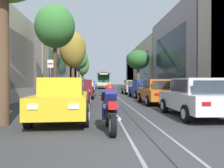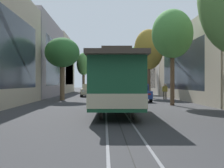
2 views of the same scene
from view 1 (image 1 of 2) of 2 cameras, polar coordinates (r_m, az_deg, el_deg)
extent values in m
plane|color=#38383A|center=(29.62, -1.12, -2.13)|extent=(160.00, 160.00, 0.00)
cube|color=gray|center=(33.75, -2.34, -1.78)|extent=(0.08, 69.50, 0.01)
cube|color=gray|center=(33.79, -0.54, -1.78)|extent=(0.08, 69.50, 0.01)
cube|color=black|center=(33.77, -1.44, -1.78)|extent=(0.03, 69.50, 0.01)
cube|color=#BCAD93|center=(34.72, -17.14, 4.10)|extent=(5.07, 20.20, 7.09)
cube|color=#2D3842|center=(34.20, -13.03, 3.57)|extent=(0.04, 14.35, 4.25)
cube|color=tan|center=(54.95, -12.48, 4.27)|extent=(5.69, 20.20, 9.82)
cube|color=#2D3842|center=(54.57, -9.54, 3.78)|extent=(0.04, 14.35, 5.89)
cube|color=gray|center=(28.38, 18.94, 7.21)|extent=(5.33, 15.07, 9.40)
cube|color=#2D3842|center=(27.42, 13.80, 6.46)|extent=(0.04, 10.76, 5.64)
cube|color=#BCAD93|center=(42.97, 11.36, 4.53)|extent=(5.92, 15.07, 8.70)
cube|color=#2D3842|center=(42.27, 7.50, 4.01)|extent=(0.04, 10.76, 5.22)
cube|color=gray|center=(57.75, 6.50, 3.49)|extent=(4.09, 15.07, 8.58)
cube|color=#2D3842|center=(57.41, 4.51, 3.08)|extent=(0.04, 10.76, 5.15)
cube|color=gold|center=(8.72, -12.23, -4.63)|extent=(1.94, 4.36, 0.66)
cube|color=gold|center=(8.83, -12.13, -0.46)|extent=(1.55, 2.11, 0.60)
cube|color=#2D3842|center=(8.00, -12.80, -0.73)|extent=(1.34, 0.27, 0.47)
cube|color=#2D3842|center=(10.01, -11.36, -0.44)|extent=(1.30, 0.24, 0.45)
cube|color=#2D3842|center=(8.78, -7.27, -0.46)|extent=(0.09, 1.81, 0.47)
cube|color=#2D3842|center=(8.95, -16.89, -0.46)|extent=(0.09, 1.81, 0.47)
cube|color=white|center=(6.52, -9.52, -5.54)|extent=(0.28, 0.05, 0.14)
cube|color=#B21414|center=(10.82, -7.97, -3.06)|extent=(0.28, 0.05, 0.12)
cube|color=white|center=(6.68, -19.15, -5.41)|extent=(0.28, 0.05, 0.14)
cube|color=#B21414|center=(10.92, -13.84, -3.04)|extent=(0.28, 0.05, 0.12)
cylinder|color=black|center=(7.38, -6.55, -8.16)|extent=(0.22, 0.65, 0.64)
cylinder|color=silver|center=(7.38, -5.69, -8.16)|extent=(0.03, 0.35, 0.35)
cylinder|color=black|center=(7.61, -20.05, -7.93)|extent=(0.22, 0.65, 0.64)
cylinder|color=silver|center=(7.64, -20.86, -7.90)|extent=(0.03, 0.35, 0.35)
cylinder|color=black|center=(10.02, -6.31, -5.82)|extent=(0.22, 0.65, 0.64)
cylinder|color=silver|center=(10.02, -5.68, -5.82)|extent=(0.03, 0.35, 0.35)
cylinder|color=black|center=(10.19, -16.30, -5.73)|extent=(0.22, 0.65, 0.64)
cylinder|color=silver|center=(10.22, -16.91, -5.72)|extent=(0.03, 0.35, 0.35)
cube|color=maroon|center=(14.31, -9.32, -2.55)|extent=(1.91, 4.35, 0.66)
cube|color=maroon|center=(14.44, -9.29, -0.02)|extent=(1.53, 2.10, 0.60)
cube|color=#2D3842|center=(13.60, -9.54, -0.15)|extent=(1.34, 0.26, 0.47)
cube|color=#2D3842|center=(15.62, -8.98, -0.04)|extent=(1.30, 0.23, 0.45)
cube|color=#2D3842|center=(14.40, -6.32, -0.02)|extent=(0.08, 1.81, 0.47)
cube|color=#2D3842|center=(14.51, -12.23, -0.02)|extent=(0.08, 1.81, 0.47)
cube|color=white|center=(12.12, -7.42, -2.66)|extent=(0.28, 0.05, 0.14)
cube|color=#B21414|center=(16.43, -6.84, -1.78)|extent=(0.28, 0.05, 0.12)
cube|color=white|center=(12.21, -12.67, -2.65)|extent=(0.28, 0.05, 0.14)
cube|color=#B21414|center=(16.50, -10.72, -1.78)|extent=(0.28, 0.05, 0.12)
cylinder|color=black|center=(12.97, -5.85, -4.34)|extent=(0.22, 0.64, 0.64)
cylinder|color=silver|center=(12.97, -5.37, -4.34)|extent=(0.03, 0.35, 0.35)
cylinder|color=black|center=(13.11, -13.59, -4.30)|extent=(0.22, 0.64, 0.64)
cylinder|color=silver|center=(13.12, -14.07, -4.30)|extent=(0.03, 0.35, 0.35)
cylinder|color=black|center=(15.62, -5.74, -3.49)|extent=(0.22, 0.64, 0.64)
cylinder|color=silver|center=(15.62, -5.34, -3.49)|extent=(0.03, 0.35, 0.35)
cylinder|color=black|center=(15.74, -12.18, -3.47)|extent=(0.22, 0.64, 0.64)
cylinder|color=silver|center=(15.75, -12.57, -3.46)|extent=(0.03, 0.35, 0.35)
cube|color=maroon|center=(19.76, -7.23, -1.66)|extent=(1.85, 4.32, 0.66)
cube|color=maroon|center=(19.89, -7.20, 0.17)|extent=(1.50, 2.08, 0.60)
cube|color=#2D3842|center=(19.05, -7.38, 0.09)|extent=(1.33, 0.24, 0.47)
cube|color=#2D3842|center=(21.07, -6.96, 0.15)|extent=(1.30, 0.21, 0.45)
cube|color=#2D3842|center=(19.85, -5.04, 0.17)|extent=(0.05, 1.81, 0.47)
cube|color=#2D3842|center=(19.96, -9.34, 0.17)|extent=(0.05, 1.81, 0.47)
cube|color=white|center=(17.56, -5.93, -1.62)|extent=(0.28, 0.04, 0.14)
cube|color=#B21414|center=(21.87, -5.35, -1.17)|extent=(0.28, 0.04, 0.12)
cube|color=white|center=(17.65, -9.55, -1.62)|extent=(0.28, 0.04, 0.14)
cube|color=#B21414|center=(21.95, -8.26, -1.17)|extent=(0.28, 0.04, 0.12)
cylinder|color=black|center=(18.40, -4.79, -2.86)|extent=(0.21, 0.64, 0.64)
cylinder|color=silver|center=(18.39, -4.45, -2.86)|extent=(0.02, 0.35, 0.35)
cylinder|color=black|center=(18.53, -10.25, -2.84)|extent=(0.21, 0.64, 0.64)
cylinder|color=silver|center=(18.55, -10.58, -2.84)|extent=(0.02, 0.35, 0.35)
cylinder|color=black|center=(21.06, -4.57, -2.41)|extent=(0.21, 0.64, 0.64)
cylinder|color=silver|center=(21.05, -4.27, -2.41)|extent=(0.02, 0.35, 0.35)
cylinder|color=black|center=(21.18, -9.34, -2.40)|extent=(0.21, 0.64, 0.64)
cylinder|color=silver|center=(21.19, -9.63, -2.40)|extent=(0.02, 0.35, 0.35)
cube|color=#B7B7BC|center=(24.72, -6.32, -1.19)|extent=(1.82, 4.31, 0.66)
cube|color=#B7B7BC|center=(24.86, -6.30, 0.27)|extent=(1.48, 2.07, 0.60)
cube|color=#2D3842|center=(24.02, -6.40, 0.21)|extent=(1.33, 0.23, 0.47)
cube|color=#2D3842|center=(26.04, -6.18, 0.25)|extent=(1.30, 0.20, 0.45)
cube|color=#2D3842|center=(24.83, -4.58, 0.28)|extent=(0.04, 1.81, 0.47)
cube|color=#2D3842|center=(24.90, -8.02, 0.27)|extent=(0.04, 1.81, 0.47)
cube|color=white|center=(22.54, -5.17, -1.12)|extent=(0.28, 0.04, 0.14)
cube|color=#B21414|center=(26.85, -4.90, -0.83)|extent=(0.28, 0.04, 0.12)
cube|color=white|center=(22.60, -8.00, -1.12)|extent=(0.28, 0.04, 0.14)
cube|color=#B21414|center=(26.90, -7.28, -0.83)|extent=(0.28, 0.04, 0.12)
cylinder|color=black|center=(23.37, -4.32, -2.10)|extent=(0.20, 0.64, 0.64)
cylinder|color=silver|center=(23.37, -4.05, -2.10)|extent=(0.02, 0.35, 0.35)
cylinder|color=black|center=(23.46, -8.62, -2.10)|extent=(0.20, 0.64, 0.64)
cylinder|color=silver|center=(23.47, -8.89, -2.10)|extent=(0.02, 0.35, 0.35)
cylinder|color=black|center=(26.04, -4.24, -1.82)|extent=(0.20, 0.64, 0.64)
cylinder|color=silver|center=(26.04, -3.99, -1.82)|extent=(0.02, 0.35, 0.35)
cylinder|color=black|center=(26.12, -8.10, -1.82)|extent=(0.20, 0.64, 0.64)
cylinder|color=silver|center=(26.13, -8.34, -1.82)|extent=(0.02, 0.35, 0.35)
cube|color=slate|center=(30.48, -6.23, -0.84)|extent=(1.80, 4.30, 0.66)
cube|color=slate|center=(30.62, -6.22, 0.35)|extent=(1.48, 2.06, 0.60)
cube|color=#2D3842|center=(29.78, -6.29, 0.30)|extent=(1.33, 0.22, 0.47)
cube|color=#2D3842|center=(31.80, -6.13, 0.33)|extent=(1.30, 0.20, 0.45)
cube|color=#2D3842|center=(30.60, -4.82, 0.35)|extent=(0.03, 1.81, 0.47)
cube|color=#2D3842|center=(30.66, -7.62, 0.35)|extent=(0.03, 1.81, 0.47)
cube|color=white|center=(28.30, -5.29, -0.75)|extent=(0.28, 0.04, 0.14)
cube|color=#B21414|center=(32.62, -5.08, -0.56)|extent=(0.28, 0.04, 0.12)
cube|color=white|center=(28.35, -7.55, -0.75)|extent=(0.28, 0.04, 0.14)
cube|color=#B21414|center=(32.66, -7.04, -0.56)|extent=(0.28, 0.04, 0.12)
cylinder|color=black|center=(29.13, -4.62, -1.55)|extent=(0.20, 0.64, 0.64)
cylinder|color=silver|center=(29.13, -4.40, -1.55)|extent=(0.02, 0.35, 0.35)
cylinder|color=black|center=(29.21, -8.07, -1.55)|extent=(0.20, 0.64, 0.64)
cylinder|color=silver|center=(29.22, -8.28, -1.55)|extent=(0.02, 0.35, 0.35)
cylinder|color=black|center=(31.80, -4.54, -1.37)|extent=(0.20, 0.64, 0.64)
cylinder|color=silver|center=(31.80, -4.34, -1.37)|extent=(0.02, 0.35, 0.35)
cylinder|color=black|center=(31.87, -7.71, -1.37)|extent=(0.20, 0.64, 0.64)
cylinder|color=silver|center=(31.88, -7.90, -1.37)|extent=(0.02, 0.35, 0.35)
cube|color=#233D93|center=(35.82, -5.58, -0.61)|extent=(1.96, 4.37, 0.66)
cube|color=#233D93|center=(35.97, -5.58, 0.40)|extent=(1.55, 2.12, 0.60)
cube|color=#2D3842|center=(35.13, -5.58, 0.36)|extent=(1.34, 0.27, 0.47)
cube|color=#2D3842|center=(37.15, -5.59, 0.38)|extent=(1.30, 0.25, 0.45)
cube|color=#2D3842|center=(35.98, -4.39, 0.40)|extent=(0.10, 1.81, 0.47)
cube|color=#2D3842|center=(35.97, -6.77, 0.40)|extent=(0.10, 1.81, 0.47)
cube|color=white|center=(33.67, -4.61, -0.52)|extent=(0.28, 0.05, 0.14)
cube|color=#B21414|center=(37.99, -4.76, -0.39)|extent=(0.28, 0.05, 0.12)
cube|color=white|center=(33.66, -6.51, -0.53)|extent=(0.28, 0.05, 0.14)
cube|color=#B21414|center=(37.98, -6.44, -0.39)|extent=(0.28, 0.05, 0.12)
cylinder|color=black|center=(34.52, -4.11, -1.21)|extent=(0.22, 0.65, 0.64)
cylinder|color=silver|center=(34.52, -3.92, -1.21)|extent=(0.03, 0.35, 0.35)
cylinder|color=black|center=(34.51, -7.03, -1.21)|extent=(0.22, 0.65, 0.64)
cylinder|color=silver|center=(34.51, -7.21, -1.21)|extent=(0.03, 0.35, 0.35)
cylinder|color=black|center=(37.18, -4.24, -1.07)|extent=(0.22, 0.65, 0.64)
cylinder|color=silver|center=(37.18, -4.07, -1.07)|extent=(0.03, 0.35, 0.35)
cylinder|color=black|center=(37.17, -6.95, -1.07)|extent=(0.22, 0.65, 0.64)
cylinder|color=silver|center=(37.17, -7.12, -1.07)|extent=(0.03, 0.35, 0.35)
cube|color=silver|center=(9.98, 19.88, -3.98)|extent=(1.83, 4.31, 0.66)
cube|color=silver|center=(9.82, 20.25, -0.38)|extent=(1.49, 2.07, 0.60)
cube|color=#2D3842|center=(10.59, 18.43, -0.40)|extent=(1.33, 0.23, 0.47)
cube|color=#2D3842|center=(8.75, 23.35, -0.65)|extent=(1.30, 0.21, 0.45)
cube|color=#2D3842|center=(9.54, 16.13, -0.39)|extent=(0.04, 1.81, 0.47)
cube|color=#2D3842|center=(10.14, 24.12, -0.36)|extent=(0.04, 1.81, 0.47)
cube|color=white|center=(11.82, 13.24, -2.76)|extent=(0.28, 0.04, 0.14)
cube|color=#B21414|center=(7.79, 22.40, -4.57)|extent=(0.28, 0.04, 0.12)
cube|color=white|center=(12.18, 18.28, -2.67)|extent=(0.28, 0.04, 0.14)
cylinder|color=black|center=(10.97, 12.86, -5.27)|extent=(0.20, 0.64, 0.64)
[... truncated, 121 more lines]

